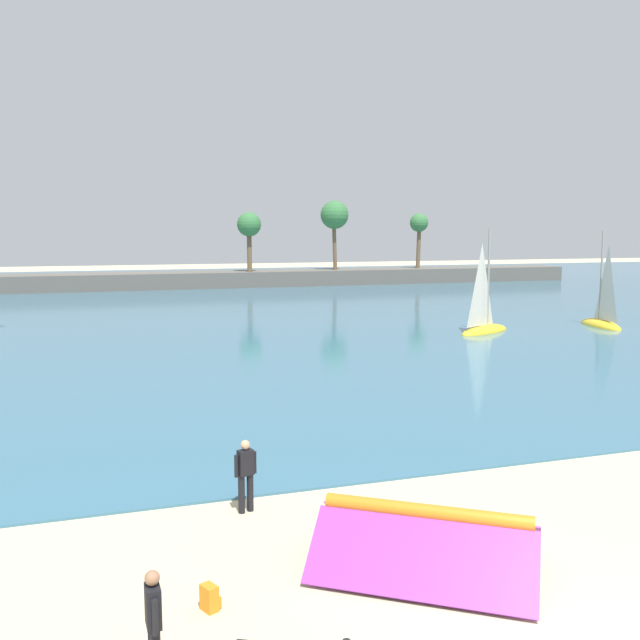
# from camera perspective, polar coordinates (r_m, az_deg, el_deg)

# --- Properties ---
(sea) EXTENTS (220.00, 103.69, 0.06)m
(sea) POSITION_cam_1_polar(r_m,az_deg,el_deg) (68.02, -12.66, 1.76)
(sea) COLOR #386B84
(sea) RESTS_ON ground
(palm_headland) EXTENTS (103.73, 6.31, 12.95)m
(palm_headland) POSITION_cam_1_polar(r_m,az_deg,el_deg) (79.45, -15.67, 4.21)
(palm_headland) COLOR #605B54
(palm_headland) RESTS_ON ground
(folded_kite) EXTENTS (4.83, 4.50, 1.20)m
(folded_kite) POSITION_cam_1_polar(r_m,az_deg,el_deg) (13.61, 8.70, -16.46)
(folded_kite) COLOR purple
(folded_kite) RESTS_ON ground
(person_rigging_by_gear) EXTENTS (0.21, 0.55, 1.67)m
(person_rigging_by_gear) POSITION_cam_1_polar(r_m,az_deg,el_deg) (10.74, -13.45, -22.98)
(person_rigging_by_gear) COLOR black
(person_rigging_by_gear) RESTS_ON ground
(person_at_waterline) EXTENTS (0.53, 0.29, 1.67)m
(person_at_waterline) POSITION_cam_1_polar(r_m,az_deg,el_deg) (16.05, -6.11, -12.38)
(person_at_waterline) COLOR black
(person_at_waterline) RESTS_ON ground
(backpack_by_trailer) EXTENTS (0.35, 0.36, 0.44)m
(backpack_by_trailer) POSITION_cam_1_polar(r_m,az_deg,el_deg) (12.62, -8.98, -21.56)
(backpack_by_trailer) COLOR orange
(backpack_by_trailer) RESTS_ON ground
(sailboat_near_shore) EXTENTS (2.35, 4.85, 6.76)m
(sailboat_near_shore) POSITION_cam_1_polar(r_m,az_deg,el_deg) (49.72, 22.05, 0.21)
(sailboat_near_shore) COLOR yellow
(sailboat_near_shore) RESTS_ON sea
(sailboat_mid_bay) EXTENTS (4.89, 3.47, 6.91)m
(sailboat_mid_bay) POSITION_cam_1_polar(r_m,az_deg,el_deg) (44.55, 13.28, -0.19)
(sailboat_mid_bay) COLOR yellow
(sailboat_mid_bay) RESTS_ON sea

